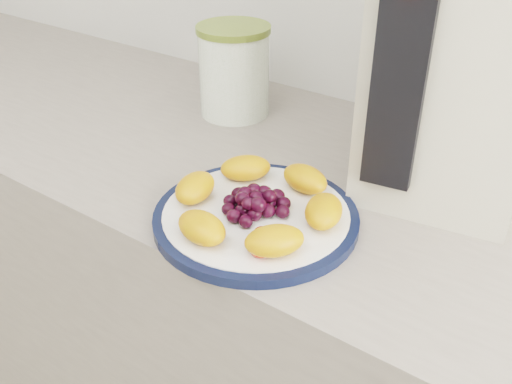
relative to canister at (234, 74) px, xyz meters
The scene contains 9 objects.
counter 0.60m from the canister, 23.71° to the right, with size 3.50×0.60×0.90m, color gray.
cabinet_face 0.63m from the canister, 23.71° to the right, with size 3.48×0.58×0.84m, color #986F5C.
plate_rim 0.39m from the canister, 48.21° to the right, with size 0.29×0.29×0.01m, color black.
plate_face 0.39m from the canister, 48.21° to the right, with size 0.26×0.26×0.02m, color white.
canister is the anchor object (origin of this frame).
canister_lid 0.09m from the canister, ahead, with size 0.14×0.14×0.01m, color olive.
appliance_body 0.44m from the canister, ahead, with size 0.22×0.31×0.39m, color beige.
appliance_panel 0.44m from the canister, 23.21° to the right, with size 0.07×0.02×0.29m, color black.
fruit_plate 0.39m from the canister, 47.90° to the right, with size 0.25×0.25×0.04m.
Camera 1 is at (0.38, 0.49, 1.36)m, focal length 40.00 mm.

